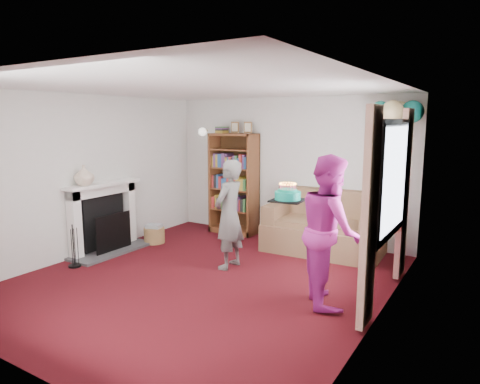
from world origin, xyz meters
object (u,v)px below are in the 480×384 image
Objects in this scene: person_magenta at (330,230)px; birthday_cake at (288,196)px; sofa at (325,229)px; person_striped at (229,215)px; bookcase at (235,184)px.

birthday_cake is (-0.59, 0.11, 0.33)m from person_magenta.
person_striped reaches higher than sofa.
bookcase reaches higher than person_striped.
bookcase is at bearing 135.62° from birthday_cake.
sofa is 2.08m from person_magenta.
person_striped is 1.15m from birthday_cake.
person_magenta reaches higher than person_striped.
person_magenta is 0.68m from birthday_cake.
bookcase is 2.86m from birthday_cake.
bookcase is 1.20× the size of person_magenta.
bookcase reaches higher than birthday_cake.
person_magenta reaches higher than sofa.
person_magenta is (0.75, -1.87, 0.51)m from sofa.
person_striped is (1.00, -1.71, -0.14)m from bookcase.
person_striped is at bearing 44.66° from person_magenta.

